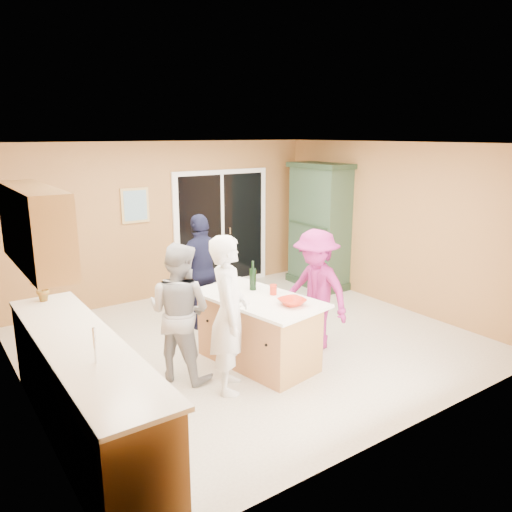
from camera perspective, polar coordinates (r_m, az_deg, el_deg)
floor at (r=6.78m, az=-0.57°, el=-9.83°), size 5.50×5.50×0.00m
ceiling at (r=6.21m, az=-0.62°, el=12.73°), size 5.50×5.00×0.10m
wall_back at (r=8.51m, az=-10.15°, el=4.03°), size 5.50×0.10×2.60m
wall_front at (r=4.60m, az=17.32°, el=-4.82°), size 5.50×0.10×2.60m
wall_left at (r=5.37m, az=-25.64°, el=-2.90°), size 0.10×5.00×2.60m
wall_right at (r=8.20m, az=15.52°, el=3.37°), size 0.10×5.00×2.60m
left_cabinet_run at (r=4.78m, az=-18.64°, el=-15.17°), size 0.65×3.05×1.24m
upper_cabinets at (r=5.08m, az=-23.99°, el=3.06°), size 0.35×1.60×0.75m
sliding_door at (r=9.00m, az=-3.91°, el=3.13°), size 1.90×0.07×2.10m
framed_picture at (r=8.23m, az=-13.65°, el=5.64°), size 0.46×0.04×0.56m
kitchen_island at (r=6.07m, az=0.23°, el=-8.70°), size 1.12×1.71×0.84m
green_hutch at (r=9.04m, az=7.29°, el=3.30°), size 0.64×1.21×2.22m
woman_white at (r=5.32m, az=-3.12°, el=-6.68°), size 0.68×0.75×1.72m
woman_grey at (r=5.65m, az=-8.74°, el=-6.31°), size 0.91×0.97×1.58m
woman_navy at (r=7.10m, az=-6.18°, el=-1.75°), size 0.99×0.47×1.64m
woman_magenta at (r=6.39m, az=6.82°, el=-3.92°), size 0.71×1.08×1.57m
serving_bowl at (r=5.66m, az=4.15°, el=-5.25°), size 0.30×0.30×0.07m
tulip_vase at (r=5.88m, az=-23.36°, el=-2.74°), size 0.24×0.18×0.44m
tumbler_near at (r=5.99m, az=1.98°, el=-3.87°), size 0.10×0.10×0.12m
tumbler_far at (r=5.94m, az=-3.56°, el=-4.08°), size 0.09×0.09×0.12m
wine_bottle at (r=6.15m, az=-0.37°, el=-2.61°), size 0.08×0.08×0.37m
white_plate at (r=5.70m, az=-1.96°, el=-5.37°), size 0.29×0.29×0.02m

